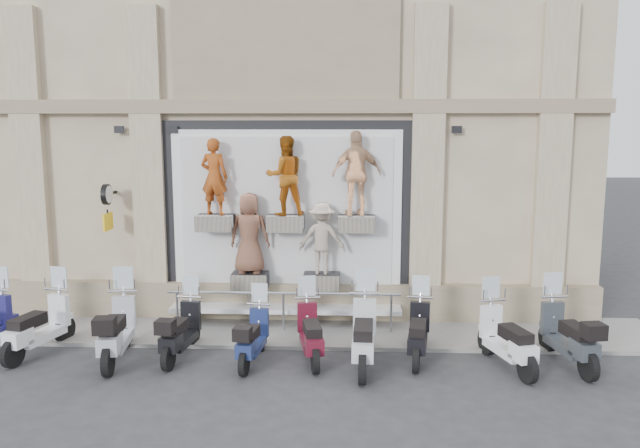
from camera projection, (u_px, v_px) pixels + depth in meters
The scene contains 15 objects.
ground at pixel (273, 369), 11.45m from camera, with size 90.00×90.00×0.00m, color #2F2F32.
sidewalk at pixel (284, 330), 13.51m from camera, with size 16.00×2.20×0.08m, color gray.
building at pixel (300, 69), 17.43m from camera, with size 14.00×8.60×12.00m, color beige, non-canonical shape.
shop_vitrine at pixel (290, 217), 13.77m from camera, with size 5.60×0.87×4.30m.
guard_rail at pixel (283, 313), 13.35m from camera, with size 5.06×0.10×0.93m, color #9EA0A5, non-canonical shape.
clock_sign_bracket at pixel (107, 201), 13.62m from camera, with size 0.10×0.80×1.02m.
scooter_b at pixel (38, 314), 12.11m from camera, with size 0.58×1.99×1.61m, color white, non-canonical shape.
scooter_c at pixel (117, 318), 11.75m from camera, with size 0.61×2.08×1.69m, color #A6AEB4, non-canonical shape.
scooter_d at pixel (181, 320), 11.93m from camera, with size 0.54×1.83×1.49m, color black, non-canonical shape.
scooter_e at pixel (253, 327), 11.66m from camera, with size 0.50×1.73×1.40m, color navy, non-canonical shape.
scooter_f at pixel (311, 322), 11.81m from camera, with size 0.54×1.85×1.50m, color #500D1C, non-canonical shape.
scooter_g at pixel (364, 322), 11.44m from camera, with size 0.62×2.13×1.73m, color silver, non-canonical shape.
scooter_h at pixel (419, 321), 11.85m from camera, with size 0.54×1.85×1.51m, color black, non-canonical shape.
scooter_i at pixel (507, 327), 11.40m from camera, with size 0.57×1.95×1.58m, color white, non-canonical shape.
scooter_j at pixel (569, 323), 11.52m from camera, with size 0.58×2.00×1.63m, color #2F3439, non-canonical shape.
Camera 1 is at (1.36, -10.85, 4.41)m, focal length 35.00 mm.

